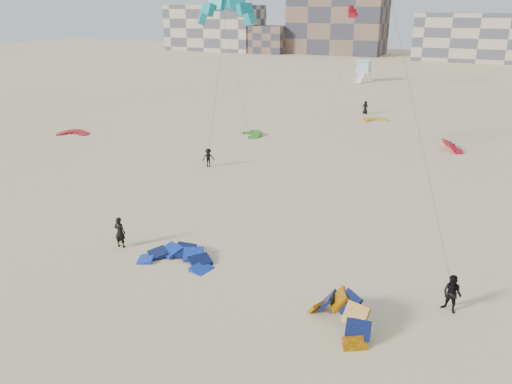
% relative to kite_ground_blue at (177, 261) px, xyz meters
% --- Properties ---
extents(ground, '(320.00, 320.00, 0.00)m').
position_rel_kite_ground_blue_xyz_m(ground, '(-0.55, -2.05, 0.00)').
color(ground, beige).
rests_on(ground, ground).
extents(kite_ground_blue, '(4.45, 4.66, 1.83)m').
position_rel_kite_ground_blue_xyz_m(kite_ground_blue, '(0.00, 0.00, 0.00)').
color(kite_ground_blue, blue).
rests_on(kite_ground_blue, ground).
extents(kite_ground_orange, '(5.09, 5.09, 3.63)m').
position_rel_kite_ground_blue_xyz_m(kite_ground_orange, '(10.10, -2.03, 0.00)').
color(kite_ground_orange, orange).
rests_on(kite_ground_orange, ground).
extents(kite_ground_red, '(4.27, 4.39, 0.99)m').
position_rel_kite_ground_blue_xyz_m(kite_ground_red, '(-27.51, 20.16, 0.00)').
color(kite_ground_red, '#BD051A').
rests_on(kite_ground_red, ground).
extents(kite_ground_green, '(4.51, 4.52, 1.54)m').
position_rel_kite_ground_blue_xyz_m(kite_ground_green, '(-9.11, 28.35, 0.00)').
color(kite_ground_green, '#379622').
rests_on(kite_ground_green, ground).
extents(kite_ground_red_far, '(4.01, 3.92, 2.95)m').
position_rel_kite_ground_blue_xyz_m(kite_ground_red_far, '(11.86, 31.50, 0.00)').
color(kite_ground_red_far, '#BD051A').
rests_on(kite_ground_red_far, ground).
extents(kite_ground_yellow, '(4.20, 4.25, 0.56)m').
position_rel_kite_ground_blue_xyz_m(kite_ground_yellow, '(1.69, 41.98, 0.00)').
color(kite_ground_yellow, orange).
rests_on(kite_ground_yellow, ground).
extents(kitesurfer_main, '(0.76, 0.55, 1.93)m').
position_rel_kite_ground_blue_xyz_m(kitesurfer_main, '(-4.04, 0.08, 0.96)').
color(kitesurfer_main, black).
rests_on(kitesurfer_main, ground).
extents(kitesurfer_b, '(1.12, 1.01, 1.90)m').
position_rel_kite_ground_blue_xyz_m(kitesurfer_b, '(14.48, 1.37, 0.95)').
color(kitesurfer_b, black).
rests_on(kitesurfer_b, ground).
extents(kitesurfer_c, '(1.25, 1.17, 1.69)m').
position_rel_kite_ground_blue_xyz_m(kitesurfer_c, '(-7.42, 16.16, 0.85)').
color(kitesurfer_c, black).
rests_on(kitesurfer_c, ground).
extents(kitesurfer_e, '(0.94, 0.73, 1.71)m').
position_rel_kite_ground_blue_xyz_m(kitesurfer_e, '(-0.44, 45.70, 0.86)').
color(kitesurfer_e, black).
rests_on(kitesurfer_e, ground).
extents(kite_fly_teal_a, '(6.43, 5.73, 13.88)m').
position_rel_kite_ground_blue_xyz_m(kite_fly_teal_a, '(-4.92, 15.46, 13.09)').
color(kite_fly_teal_a, '#1BAFAC').
rests_on(kite_fly_teal_a, ground).
extents(kite_fly_red, '(5.35, 5.92, 13.01)m').
position_rel_kite_ground_blue_xyz_m(kite_fly_red, '(-7.62, 62.84, 12.61)').
color(kite_fly_red, '#BD051A').
rests_on(kite_fly_red, ground).
extents(lifeguard_tower_far, '(2.88, 5.48, 4.01)m').
position_rel_kite_ground_blue_xyz_m(lifeguard_tower_far, '(-8.37, 76.34, 1.99)').
color(lifeguard_tower_far, white).
rests_on(lifeguard_tower_far, ground).
extents(condo_west_a, '(30.00, 15.00, 14.00)m').
position_rel_kite_ground_blue_xyz_m(condo_west_a, '(-70.55, 127.95, 7.00)').
color(condo_west_a, tan).
rests_on(condo_west_a, ground).
extents(condo_west_b, '(28.00, 14.00, 18.00)m').
position_rel_kite_ground_blue_xyz_m(condo_west_b, '(-30.55, 131.95, 9.00)').
color(condo_west_b, brown).
rests_on(condo_west_b, ground).
extents(condo_mid, '(32.00, 16.00, 12.00)m').
position_rel_kite_ground_blue_xyz_m(condo_mid, '(9.45, 127.95, 6.00)').
color(condo_mid, tan).
rests_on(condo_mid, ground).
extents(condo_fill_left, '(12.00, 10.00, 8.00)m').
position_rel_kite_ground_blue_xyz_m(condo_fill_left, '(-50.55, 125.95, 4.00)').
color(condo_fill_left, brown).
rests_on(condo_fill_left, ground).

